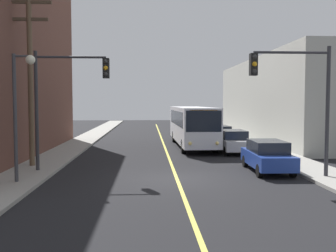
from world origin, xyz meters
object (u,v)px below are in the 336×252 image
(utility_pole_near, at_px, (30,70))
(traffic_signal_left_corner, at_px, (67,88))
(parked_car_blue, at_px, (267,156))
(parked_car_black, at_px, (219,135))
(city_bus, at_px, (192,124))
(parked_car_silver, at_px, (233,141))
(street_lamp_left, at_px, (20,99))
(traffic_signal_right_corner, at_px, (295,87))

(utility_pole_near, distance_m, traffic_signal_left_corner, 2.85)
(parked_car_blue, relative_size, traffic_signal_left_corner, 0.74)
(parked_car_black, height_order, utility_pole_near, utility_pole_near)
(city_bus, bearing_deg, parked_car_silver, -58.93)
(parked_car_blue, distance_m, street_lamp_left, 12.25)
(parked_car_black, bearing_deg, city_bus, -153.25)
(parked_car_black, distance_m, traffic_signal_left_corner, 16.39)
(utility_pole_near, xyz_separation_m, traffic_signal_left_corner, (2.24, -1.44, -1.01))
(parked_car_black, bearing_deg, street_lamp_left, -126.96)
(traffic_signal_right_corner, bearing_deg, parked_car_black, 92.85)
(parked_car_black, xyz_separation_m, utility_pole_near, (-12.33, -11.01, 4.47))
(parked_car_silver, distance_m, traffic_signal_left_corner, 12.81)
(city_bus, height_order, parked_car_silver, city_bus)
(parked_car_blue, bearing_deg, street_lamp_left, -167.66)
(traffic_signal_left_corner, bearing_deg, utility_pole_near, 147.21)
(parked_car_blue, relative_size, parked_car_silver, 1.01)
(traffic_signal_right_corner, bearing_deg, parked_car_blue, 106.67)
(traffic_signal_left_corner, height_order, traffic_signal_right_corner, same)
(traffic_signal_left_corner, bearing_deg, parked_car_black, 50.99)
(parked_car_blue, height_order, utility_pole_near, utility_pole_near)
(parked_car_blue, height_order, street_lamp_left, street_lamp_left)
(parked_car_blue, bearing_deg, city_bus, 102.75)
(parked_car_blue, height_order, parked_car_silver, same)
(parked_car_blue, xyz_separation_m, utility_pole_near, (-12.45, 1.73, 4.47))
(parked_car_silver, xyz_separation_m, parked_car_black, (0.01, 5.34, 0.00))
(city_bus, bearing_deg, parked_car_blue, -77.25)
(city_bus, xyz_separation_m, parked_car_blue, (2.60, -11.50, -0.98))
(parked_car_blue, xyz_separation_m, parked_car_black, (-0.13, 12.74, 0.00))
(parked_car_silver, xyz_separation_m, street_lamp_left, (-11.49, -9.95, 2.90))
(utility_pole_near, height_order, traffic_signal_left_corner, utility_pole_near)
(parked_car_blue, relative_size, utility_pole_near, 0.48)
(utility_pole_near, bearing_deg, city_bus, 44.74)
(parked_car_black, height_order, street_lamp_left, street_lamp_left)
(utility_pole_near, bearing_deg, street_lamp_left, -79.12)
(city_bus, relative_size, traffic_signal_right_corner, 2.03)
(utility_pole_near, bearing_deg, parked_car_blue, -7.93)
(traffic_signal_left_corner, distance_m, street_lamp_left, 3.22)
(utility_pole_near, xyz_separation_m, street_lamp_left, (0.82, -4.28, -1.57))
(street_lamp_left, bearing_deg, parked_car_blue, 12.34)
(traffic_signal_left_corner, bearing_deg, city_bus, 55.81)
(traffic_signal_right_corner, bearing_deg, utility_pole_near, 163.92)
(city_bus, distance_m, parked_car_silver, 4.88)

